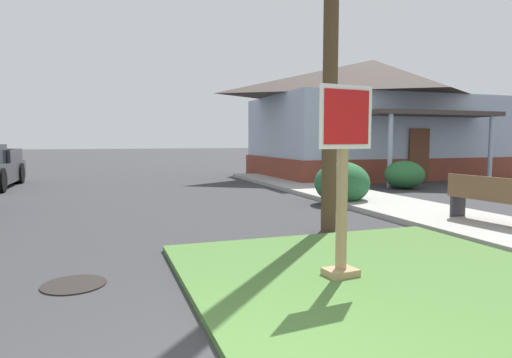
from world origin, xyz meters
The scene contains 8 objects.
grass_corner_patch centered at (2.42, 1.63, 0.04)m, with size 4.49×5.21×0.08m, color #477033.
sidewalk_strip centered at (5.87, 6.59, 0.06)m, with size 2.20×19.82×0.12m, color #9E9B93.
stop_sign centered at (1.92, 2.11, 1.11)m, with size 0.69×0.32×2.15m.
manhole_cover centered at (-0.96, 3.02, 0.01)m, with size 0.70×0.70×0.02m, color black.
street_bench centered at (5.99, 3.97, 0.59)m, with size 0.55×1.52×0.85m.
corner_house centered at (10.82, 14.93, 2.64)m, with size 10.30×7.95×5.15m.
shrub_near_porch centered at (8.83, 10.00, 0.47)m, with size 1.30×1.30×0.93m, color #2D6B37.
shrub_by_curb centered at (5.08, 7.58, 0.54)m, with size 1.39×1.39×1.07m, color #286336.
Camera 1 is at (-0.61, -2.22, 1.63)m, focal length 31.03 mm.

